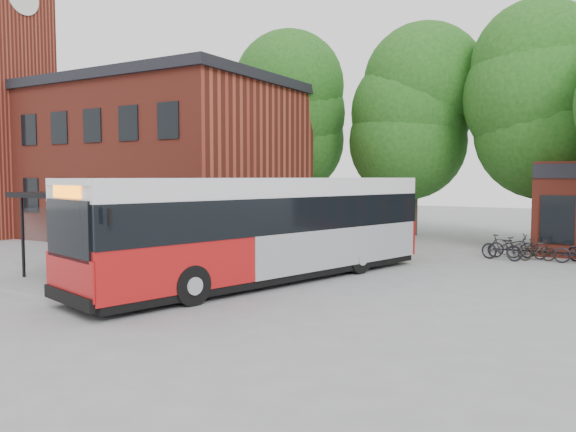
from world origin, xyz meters
The scene contains 13 objects.
ground centered at (0.00, 0.00, 0.00)m, with size 100.00×100.00×0.00m, color gray.
station_building centered at (-13.00, 9.00, 4.25)m, with size 18.40×10.40×8.50m, color maroon, non-canonical shape.
clock_tower centered at (-19.00, 5.00, 9.10)m, with size 5.20×5.20×18.20m, color maroon, non-canonical shape.
bus_shelter centered at (-4.50, -1.00, 1.45)m, with size 3.60×7.00×2.90m, color black, non-canonical shape.
bike_rail centered at (9.28, 10.00, 0.19)m, with size 5.20×0.10×0.38m, color black, non-canonical shape.
tree_0 centered at (-6.00, 16.00, 5.50)m, with size 7.92×7.92×11.00m, color #1B4C14, non-canonical shape.
tree_1 centered at (1.00, 17.00, 5.20)m, with size 7.92×7.92×10.40m, color #1B4C14, non-canonical shape.
tree_2 centered at (8.00, 16.00, 5.50)m, with size 7.92×7.92×11.00m, color #1B4C14, non-canonical shape.
city_bus centered at (1.42, 0.60, 1.66)m, with size 2.79×13.09×3.33m, color #AC1212, non-canonical shape.
bicycle_0 centered at (7.39, 10.13, 0.50)m, with size 0.67×1.91×1.00m, color black.
bicycle_1 centered at (7.15, 9.19, 0.51)m, with size 0.48×1.71×1.03m, color black.
bicycle_2 centered at (7.97, 10.14, 0.40)m, with size 0.53×1.52×0.80m, color black.
bicycle_3 centered at (8.41, 9.68, 0.45)m, with size 0.42×1.48×0.89m, color black.
Camera 1 is at (11.10, -14.52, 3.36)m, focal length 35.00 mm.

